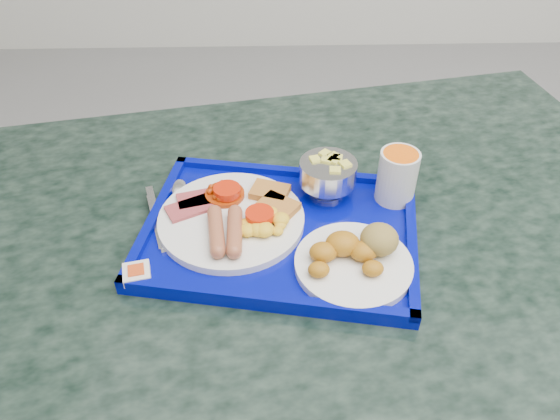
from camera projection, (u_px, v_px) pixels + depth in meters
name	position (u px, v px, depth m)	size (l,w,h in m)	color
table	(302.00, 310.00, 1.01)	(1.42, 1.08, 0.80)	gray
tray	(280.00, 232.00, 0.85)	(0.46, 0.38, 0.03)	#030991
main_plate	(236.00, 217.00, 0.85)	(0.23, 0.23, 0.04)	white
bread_plate	(356.00, 256.00, 0.78)	(0.17, 0.17, 0.06)	white
fruit_bowl	(328.00, 173.00, 0.89)	(0.09, 0.09, 0.07)	silver
juice_cup	(397.00, 175.00, 0.88)	(0.06, 0.06, 0.09)	silver
spoon	(172.00, 196.00, 0.91)	(0.07, 0.17, 0.01)	silver
knife	(157.00, 218.00, 0.87)	(0.01, 0.17, 0.00)	silver
jam_packet	(137.00, 273.00, 0.77)	(0.04, 0.04, 0.02)	white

